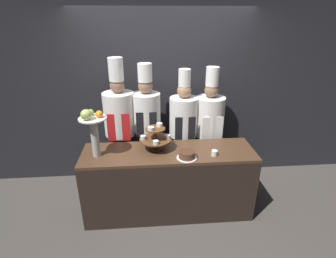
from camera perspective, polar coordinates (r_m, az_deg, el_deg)
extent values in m
plane|color=#47423D|center=(3.45, 0.58, -20.27)|extent=(14.00, 14.00, 0.00)
cube|color=#232328|center=(3.87, -1.04, 8.74)|extent=(10.00, 0.06, 2.80)
cube|color=black|center=(3.41, 0.14, -11.63)|extent=(2.09, 0.60, 0.84)
cube|color=#4C3321|center=(3.18, 0.15, -5.14)|extent=(2.09, 0.60, 0.03)
cylinder|color=brown|center=(3.22, -2.70, -4.24)|extent=(0.17, 0.17, 0.02)
cylinder|color=brown|center=(3.16, -2.74, -2.14)|extent=(0.04, 0.04, 0.28)
cylinder|color=brown|center=(3.17, -2.74, -2.26)|extent=(0.39, 0.39, 0.02)
cylinder|color=brown|center=(3.11, -2.79, 0.04)|extent=(0.24, 0.24, 0.02)
cylinder|color=silver|center=(3.15, -5.42, -1.84)|extent=(0.07, 0.07, 0.04)
cylinder|color=green|center=(3.16, -5.42, -1.95)|extent=(0.06, 0.06, 0.03)
cylinder|color=silver|center=(3.02, -2.66, -2.94)|extent=(0.07, 0.07, 0.04)
cylinder|color=red|center=(3.03, -2.65, -3.06)|extent=(0.06, 0.06, 0.03)
cylinder|color=silver|center=(3.16, -0.08, -1.67)|extent=(0.07, 0.07, 0.04)
cylinder|color=gold|center=(3.16, -0.08, -1.78)|extent=(0.06, 0.06, 0.03)
cylinder|color=silver|center=(3.29, -2.84, -0.67)|extent=(0.07, 0.07, 0.04)
cylinder|color=beige|center=(3.29, -2.83, -0.78)|extent=(0.06, 0.06, 0.03)
cylinder|color=white|center=(3.05, -3.74, 0.11)|extent=(0.07, 0.07, 0.04)
cylinder|color=white|center=(3.15, -1.88, 0.91)|extent=(0.07, 0.07, 0.04)
cylinder|color=#B2ADA8|center=(3.09, -15.63, -1.87)|extent=(0.09, 0.09, 0.46)
cylinder|color=white|center=(3.00, -16.11, 2.24)|extent=(0.31, 0.31, 0.01)
sphere|color=orange|center=(2.97, -14.74, 3.15)|extent=(0.08, 0.08, 0.08)
sphere|color=#84B742|center=(3.05, -16.51, 3.48)|extent=(0.07, 0.07, 0.07)
sphere|color=#ADC160|center=(2.93, -17.40, 2.98)|extent=(0.12, 0.12, 0.12)
cylinder|color=white|center=(3.03, 4.11, -6.25)|extent=(0.23, 0.23, 0.01)
cylinder|color=brown|center=(3.01, 4.13, -5.60)|extent=(0.19, 0.19, 0.07)
cylinder|color=#472819|center=(3.00, 4.15, -4.95)|extent=(0.18, 0.18, 0.01)
cylinder|color=white|center=(3.12, 10.07, -5.15)|extent=(0.07, 0.07, 0.06)
cube|color=#28282D|center=(3.89, -9.76, -6.91)|extent=(0.31, 0.17, 0.88)
cylinder|color=white|center=(3.58, -10.55, 3.25)|extent=(0.42, 0.42, 0.58)
cube|color=red|center=(3.44, -10.69, 0.28)|extent=(0.29, 0.01, 0.37)
sphere|color=#846047|center=(3.47, -11.02, 9.26)|extent=(0.19, 0.19, 0.19)
cylinder|color=white|center=(3.42, -11.29, 12.63)|extent=(0.19, 0.19, 0.29)
cube|color=#38332D|center=(3.86, -4.39, -6.50)|extent=(0.29, 0.16, 0.92)
cylinder|color=white|center=(3.56, -4.75, 3.64)|extent=(0.38, 0.38, 0.53)
cube|color=black|center=(3.42, -4.67, 0.96)|extent=(0.27, 0.01, 0.34)
sphere|color=#846047|center=(3.45, -4.95, 9.24)|extent=(0.19, 0.19, 0.19)
cylinder|color=white|center=(3.41, -5.05, 12.14)|extent=(0.18, 0.18, 0.23)
cube|color=black|center=(3.91, 3.17, -6.80)|extent=(0.29, 0.16, 0.83)
cylinder|color=white|center=(3.62, 3.41, 2.65)|extent=(0.39, 0.39, 0.55)
cube|color=black|center=(3.49, 3.77, -0.11)|extent=(0.27, 0.01, 0.35)
sphere|color=#A37556|center=(3.50, 3.55, 8.29)|extent=(0.19, 0.19, 0.19)
cylinder|color=white|center=(3.46, 3.62, 11.08)|extent=(0.16, 0.16, 0.23)
cube|color=#28282D|center=(3.98, 8.45, -6.62)|extent=(0.30, 0.17, 0.81)
cylinder|color=white|center=(3.69, 9.07, 2.64)|extent=(0.40, 0.40, 0.56)
cube|color=white|center=(3.56, 9.64, -0.13)|extent=(0.28, 0.01, 0.36)
sphere|color=#846047|center=(3.57, 9.45, 8.27)|extent=(0.19, 0.19, 0.19)
cylinder|color=white|center=(3.53, 9.65, 11.20)|extent=(0.17, 0.17, 0.25)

